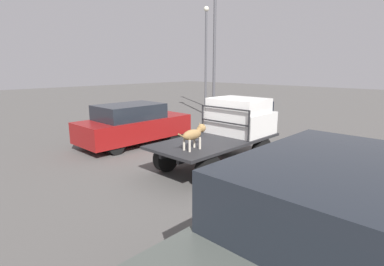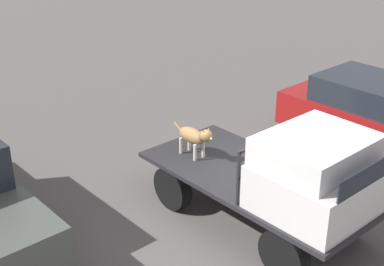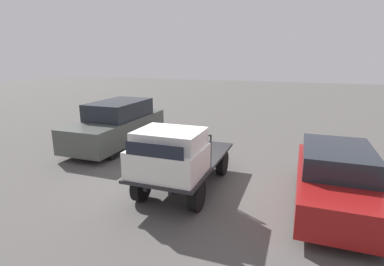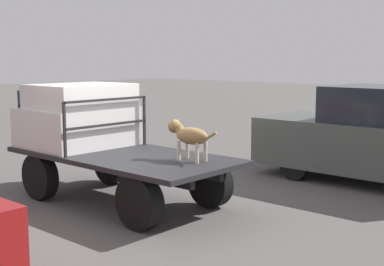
% 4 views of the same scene
% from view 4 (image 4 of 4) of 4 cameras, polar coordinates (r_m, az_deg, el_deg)
% --- Properties ---
extents(ground_plane, '(80.00, 80.00, 0.00)m').
position_cam_4_polar(ground_plane, '(9.39, -7.35, -7.39)').
color(ground_plane, '#514F4C').
extents(flatbed_truck, '(4.15, 1.93, 0.87)m').
position_cam_4_polar(flatbed_truck, '(9.24, -7.42, -3.64)').
color(flatbed_truck, black).
rests_on(flatbed_truck, ground).
extents(truck_cab, '(1.57, 1.81, 1.14)m').
position_cam_4_polar(truck_cab, '(10.05, -12.01, 1.72)').
color(truck_cab, silver).
rests_on(truck_cab, flatbed_truck).
extents(truck_headboard, '(0.04, 1.81, 0.92)m').
position_cam_4_polar(truck_headboard, '(9.40, -9.05, 1.75)').
color(truck_headboard, '#232326').
rests_on(truck_headboard, flatbed_truck).
extents(dog, '(1.03, 0.27, 0.67)m').
position_cam_4_polar(dog, '(8.44, -0.44, -0.20)').
color(dog, beige).
rests_on(dog, flatbed_truck).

